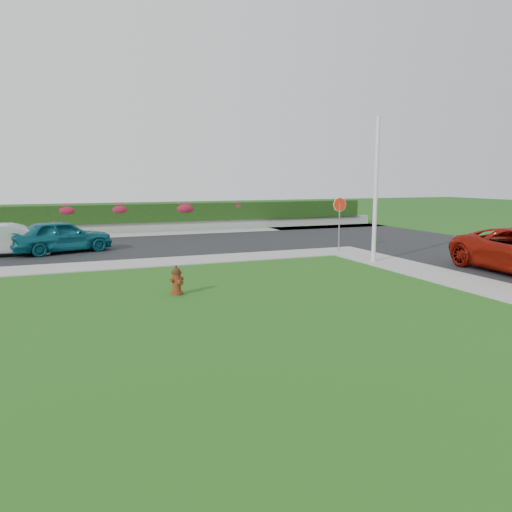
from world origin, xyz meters
name	(u,v)px	position (x,y,z in m)	size (l,w,h in m)	color
ground	(288,319)	(0.00, 0.00, 0.00)	(120.00, 120.00, 0.00)	black
street_far	(56,250)	(-5.00, 14.00, 0.02)	(26.00, 8.00, 0.04)	black
sidewalk_far	(26,270)	(-6.00, 9.00, 0.02)	(24.00, 2.00, 0.04)	gray
curb_corner	(343,251)	(7.00, 9.00, 0.02)	(2.00, 2.00, 0.04)	gray
sidewalk_beyond	(131,235)	(-1.00, 19.00, 0.02)	(34.00, 2.00, 0.04)	gray
retaining_wall	(127,228)	(-1.00, 20.50, 0.30)	(34.00, 0.40, 0.60)	gray
hedge	(126,213)	(-1.00, 20.60, 1.15)	(32.00, 0.90, 1.10)	black
fire_hydrant	(177,281)	(-1.83, 3.42, 0.39)	(0.43, 0.41, 0.83)	#50230C
sedan_teal	(61,236)	(-4.74, 12.98, 0.76)	(1.70, 4.22, 1.44)	#0D5362
sedan_silver	(15,239)	(-6.56, 12.91, 0.70)	(1.40, 4.02, 1.33)	#B1B3B9
utility_pole	(376,191)	(6.48, 5.95, 2.75)	(0.16, 0.16, 5.51)	silver
stop_sign	(340,211)	(6.84, 9.12, 1.78)	(0.66, 0.06, 2.42)	slate
flower_clump_c	(67,210)	(-4.32, 20.50, 1.42)	(1.40, 0.90, 0.70)	#A51C39
flower_clump_d	(119,209)	(-1.41, 20.50, 1.42)	(1.40, 0.90, 0.70)	#A51C39
flower_clump_e	(184,208)	(2.52, 20.50, 1.40)	(1.52, 0.98, 0.76)	#A51C39
flower_clump_f	(237,206)	(6.02, 20.50, 1.47)	(1.15, 0.74, 0.58)	#A51C39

